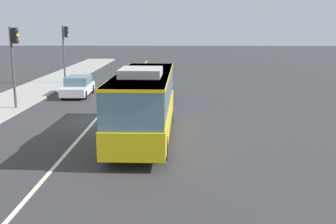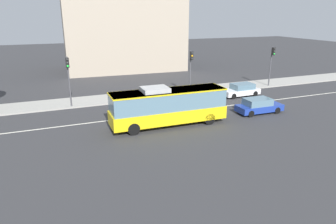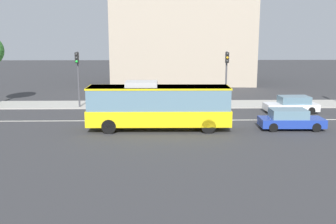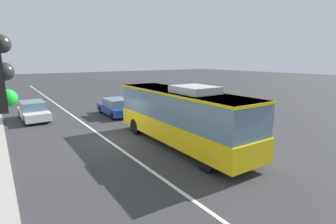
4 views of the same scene
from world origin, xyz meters
The scene contains 10 objects.
ground_plane centered at (0.00, 0.00, 0.00)m, with size 160.00×160.00×0.00m, color #333335.
sidewalk_kerb centered at (0.00, 7.03, 0.07)m, with size 80.00×3.96×0.14m, color #9E9B93.
lane_centre_line centered at (0.00, 0.00, 0.01)m, with size 76.00×0.16×0.01m, color silver.
transit_bus centered at (-3.24, -3.09, 1.81)m, with size 10.03×2.62×3.46m.
sedan_white centered at (8.34, 2.92, 0.72)m, with size 4.55×1.94×1.46m.
sedan_blue centered at (6.17, -3.16, 0.72)m, with size 4.54×1.90×1.46m.
traffic_light_near_corner centered at (3.00, 5.48, 3.56)m, with size 0.33×0.62×5.20m.
traffic_light_mid_block centered at (14.55, 5.47, 3.56)m, with size 0.34×0.62×5.20m.
traffic_light_far_corner centered at (-10.55, 5.37, 3.56)m, with size 0.32×0.62×5.20m.
office_block_background centered at (0.25, 26.47, 6.80)m, with size 19.77×13.11×13.60m.
Camera 2 is at (-12.52, -26.28, 9.28)m, focal length 32.77 mm.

